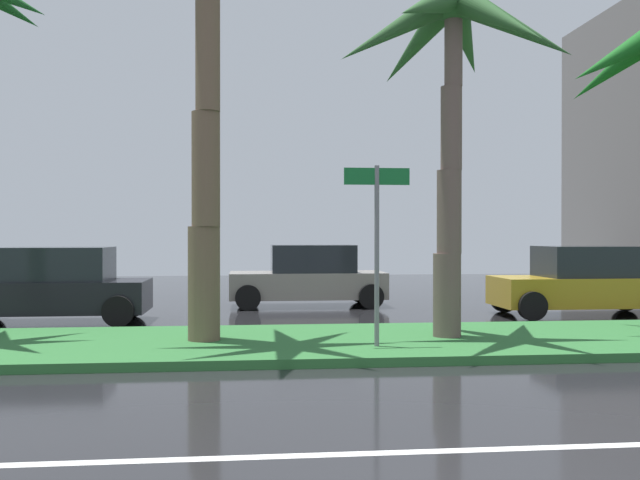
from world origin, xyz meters
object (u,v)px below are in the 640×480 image
at_px(car_in_traffic_third, 583,282).
at_px(street_name_sign, 377,230).
at_px(palm_tree_centre, 452,53).
at_px(car_in_traffic_leading, 54,286).
at_px(car_in_traffic_second, 309,277).

bearing_deg(car_in_traffic_third, street_name_sign, 39.50).
distance_m(palm_tree_centre, car_in_traffic_leading, 10.09).
xyz_separation_m(car_in_traffic_leading, car_in_traffic_third, (12.70, 0.14, 0.00)).
xyz_separation_m(palm_tree_centre, car_in_traffic_second, (-1.99, 7.04, -4.47)).
bearing_deg(car_in_traffic_third, palm_tree_centre, 42.26).
height_order(palm_tree_centre, street_name_sign, palm_tree_centre).
distance_m(car_in_traffic_leading, car_in_traffic_second, 6.79).
bearing_deg(street_name_sign, car_in_traffic_third, 39.50).
height_order(car_in_traffic_second, car_in_traffic_third, same).
relative_size(palm_tree_centre, car_in_traffic_leading, 1.53).
bearing_deg(car_in_traffic_second, car_in_traffic_leading, 26.05).
bearing_deg(street_name_sign, car_in_traffic_second, 93.22).
xyz_separation_m(street_name_sign, car_in_traffic_third, (6.16, 5.07, -1.25)).
xyz_separation_m(palm_tree_centre, car_in_traffic_leading, (-8.09, 4.06, -4.47)).
bearing_deg(car_in_traffic_third, car_in_traffic_second, -23.32).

